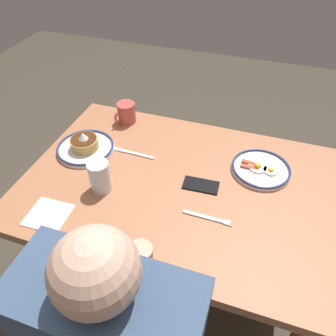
# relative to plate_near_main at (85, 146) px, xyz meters

# --- Properties ---
(ground_plane) EXTENTS (6.00, 6.00, 0.00)m
(ground_plane) POSITION_rel_plate_near_main_xyz_m (-0.47, 0.07, -0.74)
(ground_plane) COLOR #3E382C
(dining_table) EXTENTS (1.28, 0.87, 0.72)m
(dining_table) POSITION_rel_plate_near_main_xyz_m (-0.47, 0.07, -0.09)
(dining_table) COLOR #A76846
(dining_table) RESTS_ON ground_plane
(plate_near_main) EXTENTS (0.26, 0.26, 0.10)m
(plate_near_main) POSITION_rel_plate_near_main_xyz_m (0.00, 0.00, 0.00)
(plate_near_main) COLOR white
(plate_near_main) RESTS_ON dining_table
(plate_center_pancakes) EXTENTS (0.25, 0.25, 0.04)m
(plate_center_pancakes) POSITION_rel_plate_near_main_xyz_m (-0.77, -0.11, -0.01)
(plate_center_pancakes) COLOR silver
(plate_center_pancakes) RESTS_ON dining_table
(coffee_mug) EXTENTS (0.09, 0.12, 0.10)m
(coffee_mug) POSITION_rel_plate_near_main_xyz_m (-0.09, -0.27, 0.03)
(coffee_mug) COLOR #BF4C47
(coffee_mug) RESTS_ON dining_table
(drinking_glass) EXTENTS (0.08, 0.08, 0.13)m
(drinking_glass) POSITION_rel_plate_near_main_xyz_m (-0.18, 0.19, 0.04)
(drinking_glass) COLOR silver
(drinking_glass) RESTS_ON dining_table
(cell_phone) EXTENTS (0.15, 0.08, 0.01)m
(cell_phone) POSITION_rel_plate_near_main_xyz_m (-0.56, 0.06, -0.02)
(cell_phone) COLOR black
(cell_phone) RESTS_ON dining_table
(paper_napkin) EXTENTS (0.15, 0.15, 0.00)m
(paper_napkin) POSITION_rel_plate_near_main_xyz_m (-0.06, 0.38, -0.02)
(paper_napkin) COLOR white
(paper_napkin) RESTS_ON dining_table
(fork_near) EXTENTS (0.19, 0.02, 0.01)m
(fork_near) POSITION_rel_plate_near_main_xyz_m (-0.62, 0.21, -0.02)
(fork_near) COLOR silver
(fork_near) RESTS_ON dining_table
(butter_knife) EXTENTS (0.23, 0.03, 0.01)m
(butter_knife) POSITION_rel_plate_near_main_xyz_m (-0.20, -0.04, -0.02)
(butter_knife) COLOR silver
(butter_knife) RESTS_ON dining_table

